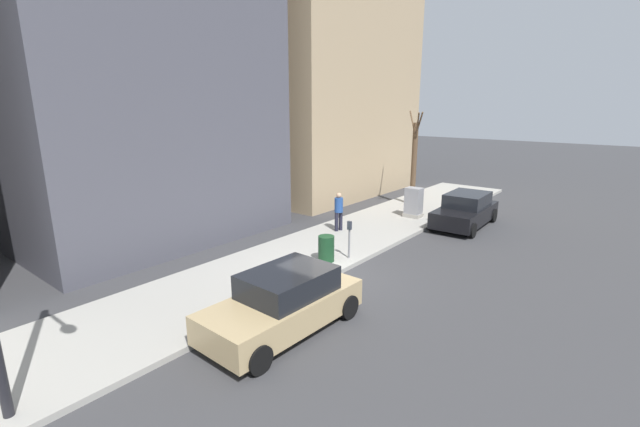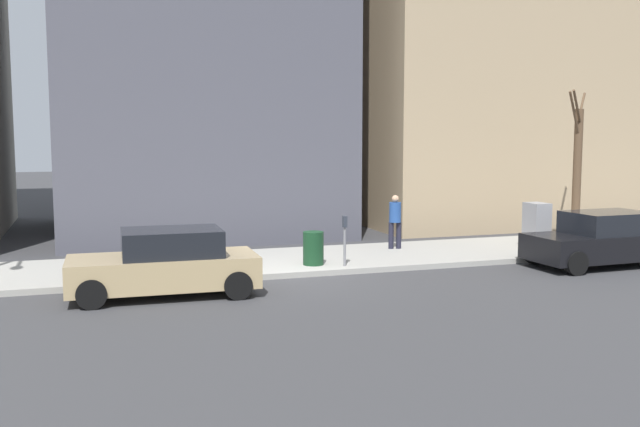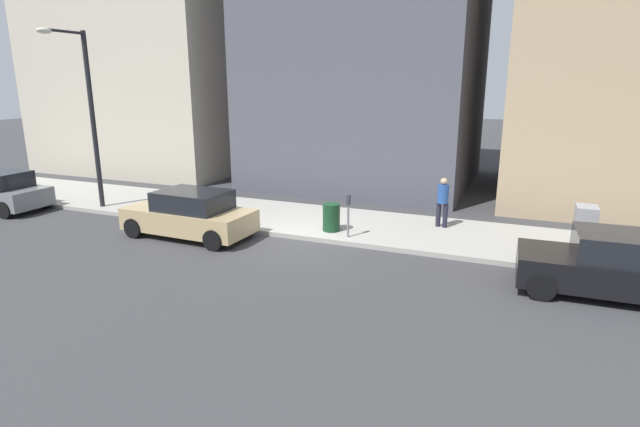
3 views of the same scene
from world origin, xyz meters
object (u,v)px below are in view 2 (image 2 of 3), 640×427
pedestrian_near_meter (395,218)px  office_block_center (192,10)px  bare_tree (577,170)px  trash_bin (313,248)px  parked_car_black (603,240)px  utility_box (537,227)px  parking_meter (345,235)px  parked_car_tan (166,264)px

pedestrian_near_meter → office_block_center: (7.72, 4.99, 7.25)m
bare_tree → trash_bin: 10.08m
parked_car_black → utility_box: size_ratio=2.98×
parking_meter → trash_bin: 0.94m
parked_car_black → utility_box: 2.40m
parked_car_tan → pedestrian_near_meter: (3.75, -7.36, 0.35)m
parked_car_tan → trash_bin: size_ratio=4.72×
bare_tree → office_block_center: 15.11m
bare_tree → office_block_center: size_ratio=0.30×
trash_bin → bare_tree: bearing=-80.2°
parking_meter → utility_box: utility_box is taller
parked_car_black → trash_bin: (1.94, 7.85, -0.14)m
parked_car_black → bare_tree: (3.63, -1.90, 1.77)m
bare_tree → trash_bin: size_ratio=5.51×
parking_meter → office_block_center: size_ratio=0.08×
parked_car_tan → utility_box: 11.68m
utility_box → pedestrian_near_meter: bearing=70.5°
bare_tree → pedestrian_near_meter: bearing=88.6°
office_block_center → pedestrian_near_meter: bearing=-147.1°
parked_car_black → pedestrian_near_meter: pedestrian_near_meter is taller
parking_meter → parked_car_tan: bearing=106.7°
pedestrian_near_meter → office_block_center: office_block_center is taller
parked_car_black → parking_meter: (1.49, 7.12, 0.24)m
utility_box → bare_tree: bearing=-61.9°
bare_tree → trash_bin: bearing=99.8°
parked_car_black → pedestrian_near_meter: size_ratio=2.57×
office_block_center → utility_box: bearing=-135.3°
office_block_center → parked_car_tan: bearing=168.3°
parked_car_black → pedestrian_near_meter: bearing=48.7°
utility_box → trash_bin: 7.34m
parked_car_black → office_block_center: 16.81m
parking_meter → bare_tree: bearing=-76.6°
parking_meter → pedestrian_near_meter: 3.40m
parked_car_tan → parked_car_black: bearing=-88.6°
parking_meter → pedestrian_near_meter: (2.30, -2.50, 0.11)m
parked_car_black → parked_car_tan: size_ratio=1.00×
parking_meter → trash_bin: parking_meter is taller
parked_car_black → parked_car_tan: bearing=87.9°
bare_tree → office_block_center: (7.88, 11.50, 5.83)m
parking_meter → utility_box: bearing=-82.7°
parked_car_tan → parking_meter: (1.45, -4.86, 0.24)m
trash_bin → office_block_center: bearing=10.4°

